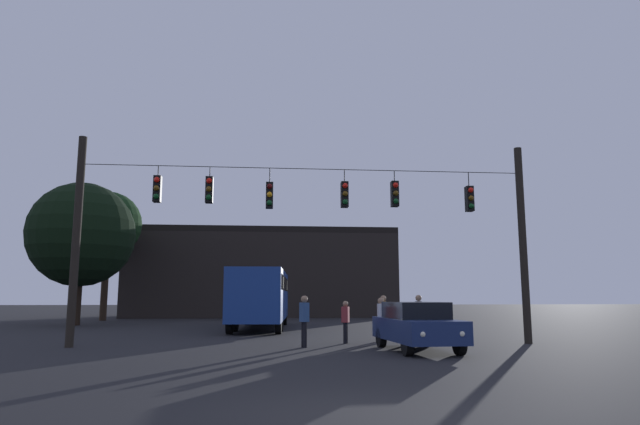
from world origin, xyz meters
name	(u,v)px	position (x,y,z in m)	size (l,w,h in m)	color
ground_plane	(292,326)	(0.00, 24.50, 0.00)	(168.00, 168.00, 0.00)	black
overhead_signal_span	(308,224)	(0.02, 11.47, 4.29)	(16.39, 0.44, 7.33)	black
city_bus	(262,293)	(-1.76, 21.68, 1.87)	(3.18, 11.13, 3.00)	navy
car_near_right	(417,325)	(3.31, 9.24, 0.80)	(2.08, 4.43, 1.52)	navy
pedestrian_crossing_left	(381,317)	(2.81, 12.42, 0.93)	(0.27, 0.38, 1.65)	black
pedestrian_crossing_center	(384,315)	(3.12, 13.40, 0.99)	(0.31, 0.40, 1.74)	black
pedestrian_crossing_right	(345,320)	(1.44, 12.16, 0.85)	(0.34, 0.42, 1.53)	black
pedestrian_near_bus	(419,315)	(4.35, 12.72, 1.00)	(0.33, 0.41, 1.76)	black
pedestrian_trailing	(304,318)	(-0.17, 10.70, 0.98)	(0.33, 0.41, 1.72)	black
corner_building	(263,274)	(-1.90, 40.25, 3.67)	(22.16, 8.81, 7.34)	black
tree_left_silhouette	(81,234)	(-12.77, 26.18, 5.43)	(6.32, 6.32, 8.60)	black
tree_behind_building	(108,225)	(-13.11, 32.74, 6.88)	(4.73, 4.73, 9.29)	#2D2116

